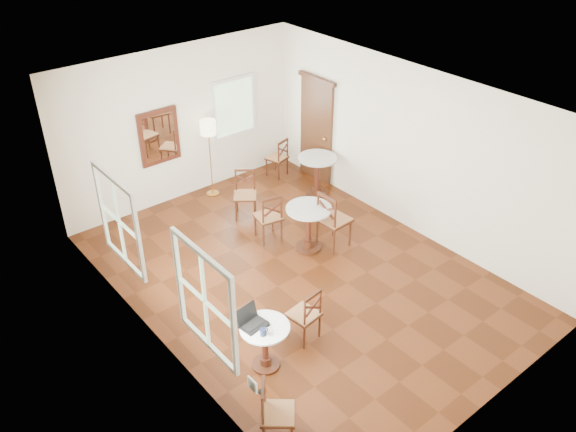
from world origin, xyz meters
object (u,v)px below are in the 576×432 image
Objects in this scene: cafe_table_back at (317,171)px; cafe_table_mid at (308,224)px; chair_mid_b at (333,220)px; laptop at (250,320)px; chair_back_a at (278,157)px; water_glass at (271,332)px; navy_mug at (263,332)px; mouse at (267,325)px; floor_lamp at (208,133)px; chair_near_b at (276,413)px; chair_back_b at (245,194)px; chair_mid_a at (269,217)px; cafe_table_near at (265,342)px; chair_near_a at (305,314)px; power_adapter at (262,391)px.

cafe_table_mid is at bearing -136.09° from cafe_table_back.
laptop is (-2.74, -1.36, 0.23)m from chair_mid_b.
water_glass is (-3.56, -4.35, 0.34)m from chair_back_a.
mouse is at bearing 36.47° from navy_mug.
cafe_table_mid is at bearing -84.94° from floor_lamp.
chair_near_b is 0.95× the size of chair_back_b.
chair_back_b is 0.58× the size of floor_lamp.
cafe_table_back is (1.39, 1.34, -0.00)m from cafe_table_mid.
navy_mug is 1.16× the size of water_glass.
mouse is at bearing -60.59° from laptop.
water_glass is at bearing -85.42° from laptop.
chair_mid_a reaches higher than mouse.
chair_back_a is (3.53, 4.18, -0.02)m from cafe_table_near.
chair_mid_a is at bearing -158.67° from cafe_table_back.
laptop reaches higher than chair_back_a.
chair_near_b reaches higher than cafe_table_near.
chair_mid_b is at bearing 32.52° from water_glass.
laptop is 0.22m from mouse.
chair_near_b is 4.10m from chair_mid_b.
mouse is at bearing -0.50° from chair_near_a.
mouse is (-3.50, -4.19, 0.30)m from chair_back_a.
cafe_table_near is at bearing 63.06° from chair_mid_a.
cafe_table_back is 5.88m from chair_near_b.
cafe_table_near is at bearing -177.74° from mouse.
power_adapter is at bearing -151.54° from water_glass.
floor_lamp is at bearing 89.90° from mouse.
cafe_table_mid reaches higher than cafe_table_near.
chair_mid_b reaches higher than chair_near_b.
navy_mug is at bearing 33.90° from chair_back_a.
cafe_table_mid is at bearing 129.45° from chair_mid_a.
navy_mug is (-0.86, -0.19, 0.32)m from chair_near_a.
power_adapter is (-2.38, -3.64, -0.44)m from chair_back_b.
floor_lamp is (2.62, 5.37, 0.91)m from chair_near_b.
cafe_table_near is 0.62m from power_adapter.
cafe_table_mid is 1.59m from chair_back_b.
cafe_table_mid is 3.33m from power_adapter.
chair_near_a is at bearing -132.27° from cafe_table_mid.
laptop is (-2.36, -1.56, 0.25)m from cafe_table_mid.
navy_mug is at bearing -115.30° from floor_lamp.
cafe_table_back is at bearing -147.01° from chair_mid_a.
chair_near_b is at bearing -113.32° from power_adapter.
floor_lamp is at bearing 141.17° from cafe_table_back.
cafe_table_mid is 0.75m from chair_mid_a.
chair_near_a is 7.03× the size of navy_mug.
floor_lamp reaches higher than laptop.
cafe_table_mid reaches higher than water_glass.
chair_mid_a is at bearing -124.04° from chair_near_a.
cafe_table_near is 3.04m from chair_mid_b.
cafe_table_near is at bearing 116.86° from chair_mid_b.
water_glass reaches higher than power_adapter.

